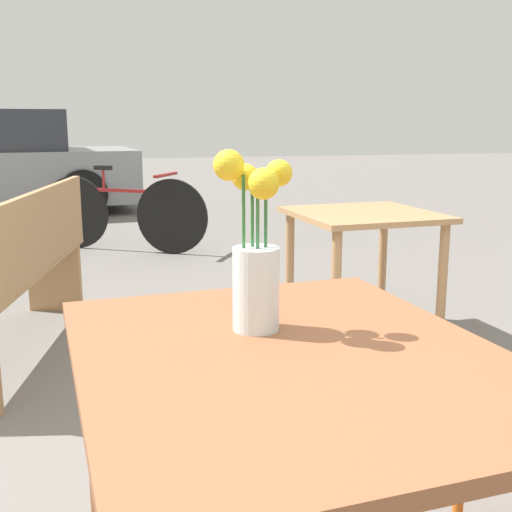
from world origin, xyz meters
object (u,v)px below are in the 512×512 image
bicycle (123,213)px  table_front (289,401)px  flower_vase (255,264)px  bench_near (27,265)px  table_back (363,233)px

bicycle → table_front: bearing=-89.3°
flower_vase → bicycle: bearing=90.3°
flower_vase → bicycle: size_ratio=0.26×
bench_near → bicycle: 2.67m
bench_near → bicycle: bench_near is taller
table_front → bench_near: bearing=106.6°
bench_near → flower_vase: bearing=-73.1°
bench_near → table_back: 1.78m
bench_near → table_back: bench_near is taller
bench_near → table_front: bearing=-73.4°
table_front → flower_vase: 0.29m
table_front → bench_near: (-0.68, 2.28, -0.19)m
flower_vase → bicycle: 4.76m
table_back → bicycle: (-1.14, 2.80, -0.23)m
flower_vase → bicycle: flower_vase is taller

